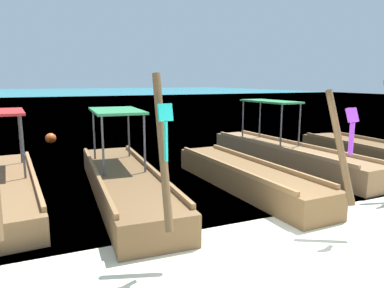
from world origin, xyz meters
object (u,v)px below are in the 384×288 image
(longtail_boat_green_ribbon, at_px, (285,154))
(mooring_buoy_near, at_px, (51,138))
(longtail_boat_turquoise_ribbon, at_px, (124,181))
(longtail_boat_violet_ribbon, at_px, (245,177))
(longtail_boat_red_ribbon, at_px, (2,187))
(longtail_boat_yellow_ribbon, at_px, (377,155))

(longtail_boat_green_ribbon, xyz_separation_m, mooring_buoy_near, (-6.72, 7.35, -0.15))
(longtail_boat_green_ribbon, bearing_deg, longtail_boat_turquoise_ribbon, -170.02)
(longtail_boat_violet_ribbon, bearing_deg, mooring_buoy_near, 115.30)
(longtail_boat_red_ribbon, bearing_deg, mooring_buoy_near, 80.29)
(longtail_boat_green_ribbon, relative_size, longtail_boat_yellow_ribbon, 1.15)
(longtail_boat_turquoise_ribbon, bearing_deg, longtail_boat_violet_ribbon, -12.70)
(longtail_boat_red_ribbon, relative_size, longtail_boat_yellow_ribbon, 1.04)
(longtail_boat_green_ribbon, distance_m, mooring_buoy_near, 9.96)
(longtail_boat_turquoise_ribbon, xyz_separation_m, mooring_buoy_near, (-1.31, 8.30, -0.12))
(longtail_boat_red_ribbon, height_order, mooring_buoy_near, longtail_boat_red_ribbon)
(longtail_boat_yellow_ribbon, bearing_deg, longtail_boat_green_ribbon, 159.18)
(longtail_boat_violet_ribbon, bearing_deg, longtail_boat_turquoise_ribbon, 167.30)
(longtail_boat_turquoise_ribbon, distance_m, longtail_boat_violet_ribbon, 3.00)
(longtail_boat_violet_ribbon, distance_m, mooring_buoy_near, 9.92)
(longtail_boat_green_ribbon, height_order, longtail_boat_yellow_ribbon, longtail_boat_yellow_ribbon)
(longtail_boat_green_ribbon, bearing_deg, longtail_boat_violet_ribbon, -147.00)
(longtail_boat_violet_ribbon, bearing_deg, longtail_boat_green_ribbon, 33.00)
(longtail_boat_turquoise_ribbon, xyz_separation_m, longtail_boat_yellow_ribbon, (8.20, -0.11, -0.02))
(longtail_boat_yellow_ribbon, bearing_deg, longtail_boat_turquoise_ribbon, 179.22)
(mooring_buoy_near, bearing_deg, longtail_boat_violet_ribbon, -64.70)
(longtail_boat_turquoise_ribbon, height_order, mooring_buoy_near, longtail_boat_turquoise_ribbon)
(longtail_boat_violet_ribbon, relative_size, longtail_boat_yellow_ribbon, 0.96)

